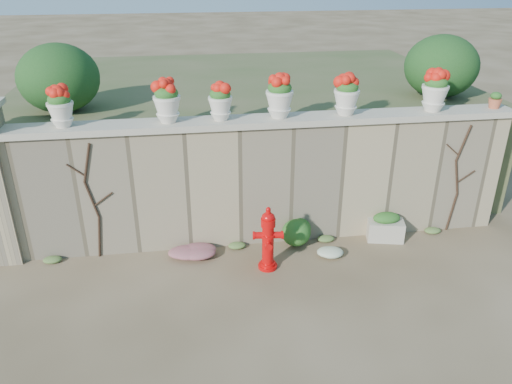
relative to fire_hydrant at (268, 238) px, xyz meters
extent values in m
plane|color=brown|center=(0.10, -0.87, -0.52)|extent=(80.00, 80.00, 0.00)
cube|color=#988765|center=(0.10, 0.93, 0.48)|extent=(8.00, 0.40, 2.00)
cube|color=#BDB4A0|center=(0.10, 0.93, 1.53)|extent=(8.10, 0.52, 0.10)
cube|color=#384C23|center=(0.10, 4.13, 0.48)|extent=(9.00, 6.00, 2.00)
ellipsoid|color=#143814|center=(-3.10, 2.13, 2.03)|extent=(1.30, 1.30, 1.10)
ellipsoid|color=#143814|center=(3.50, 2.13, 2.03)|extent=(1.30, 1.30, 1.10)
cylinder|color=black|center=(-2.56, 0.71, -0.17)|extent=(0.12, 0.04, 0.70)
cylinder|color=black|center=(-2.59, 0.71, 0.48)|extent=(0.17, 0.04, 0.61)
cylinder|color=black|center=(-2.58, 0.71, 1.08)|extent=(0.18, 0.04, 0.61)
cylinder|color=black|center=(-2.42, 0.71, 0.48)|extent=(0.30, 0.02, 0.22)
cylinder|color=black|center=(-2.75, 0.71, 0.98)|extent=(0.25, 0.02, 0.21)
cylinder|color=black|center=(3.34, 0.71, -0.17)|extent=(0.12, 0.04, 0.70)
cylinder|color=black|center=(3.31, 0.71, 0.48)|extent=(0.17, 0.04, 0.61)
cylinder|color=black|center=(3.32, 0.71, 1.08)|extent=(0.18, 0.04, 0.61)
cylinder|color=black|center=(3.48, 0.71, 0.48)|extent=(0.30, 0.02, 0.22)
cylinder|color=black|center=(3.15, 0.71, 0.98)|extent=(0.25, 0.02, 0.21)
cylinder|color=red|center=(0.00, 0.00, -0.49)|extent=(0.29, 0.29, 0.05)
cylinder|color=red|center=(0.00, 0.00, -0.10)|extent=(0.18, 0.18, 0.64)
cylinder|color=red|center=(0.00, 0.00, 0.05)|extent=(0.22, 0.22, 0.04)
cylinder|color=red|center=(0.00, 0.00, 0.27)|extent=(0.22, 0.22, 0.12)
ellipsoid|color=red|center=(0.00, 0.00, 0.38)|extent=(0.20, 0.20, 0.15)
cylinder|color=red|center=(0.00, 0.00, 0.46)|extent=(0.07, 0.07, 0.10)
cylinder|color=red|center=(-0.14, 0.02, 0.05)|extent=(0.16, 0.12, 0.10)
cylinder|color=red|center=(0.15, -0.01, 0.05)|extent=(0.16, 0.12, 0.10)
cylinder|color=red|center=(-0.01, -0.11, -0.05)|extent=(0.10, 0.11, 0.09)
cube|color=#BDB4A0|center=(2.10, 0.56, -0.35)|extent=(0.65, 0.47, 0.34)
ellipsoid|color=#1E5119|center=(2.10, 0.56, -0.12)|extent=(0.50, 0.37, 0.18)
ellipsoid|color=#1E5119|center=(0.68, 0.59, -0.23)|extent=(0.61, 0.55, 0.58)
ellipsoid|color=#C82873|center=(-1.17, 0.47, -0.41)|extent=(0.84, 0.56, 0.23)
ellipsoid|color=white|center=(1.02, 0.11, -0.42)|extent=(0.52, 0.42, 0.19)
ellipsoid|color=#1E5119|center=(-2.87, 0.93, 1.98)|extent=(0.32, 0.32, 0.19)
ellipsoid|color=red|center=(-2.87, 0.93, 2.06)|extent=(0.28, 0.28, 0.20)
ellipsoid|color=#1E5119|center=(-1.36, 0.93, 2.02)|extent=(0.35, 0.35, 0.21)
ellipsoid|color=red|center=(-1.36, 0.93, 2.10)|extent=(0.30, 0.30, 0.22)
ellipsoid|color=#1E5119|center=(-0.58, 0.93, 1.97)|extent=(0.31, 0.31, 0.19)
ellipsoid|color=red|center=(-0.58, 0.93, 2.05)|extent=(0.27, 0.27, 0.20)
ellipsoid|color=#1E5119|center=(0.31, 0.93, 2.03)|extent=(0.36, 0.36, 0.22)
ellipsoid|color=red|center=(0.31, 0.93, 2.13)|extent=(0.32, 0.32, 0.23)
ellipsoid|color=#1E5119|center=(1.36, 0.93, 2.01)|extent=(0.34, 0.34, 0.21)
ellipsoid|color=red|center=(1.36, 0.93, 2.10)|extent=(0.30, 0.30, 0.21)
ellipsoid|color=#1E5119|center=(2.80, 0.93, 2.03)|extent=(0.36, 0.36, 0.22)
ellipsoid|color=red|center=(2.80, 0.93, 2.12)|extent=(0.32, 0.32, 0.23)
ellipsoid|color=#1E5119|center=(3.87, 0.93, 1.77)|extent=(0.17, 0.17, 0.12)
camera|label=1|loc=(-1.11, -6.34, 3.81)|focal=35.00mm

